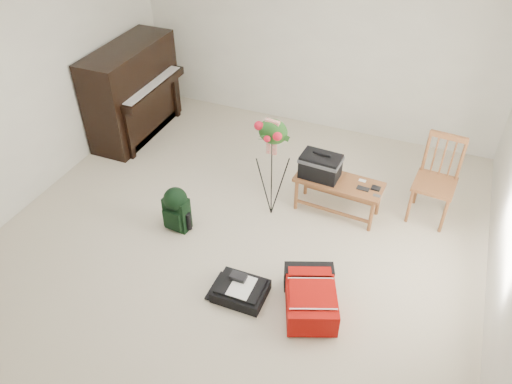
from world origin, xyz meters
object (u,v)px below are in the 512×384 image
at_px(piano, 134,93).
at_px(dining_chair, 436,181).
at_px(black_duffel, 241,290).
at_px(red_suitcase, 312,294).
at_px(green_backpack, 176,207).
at_px(bench, 326,171).
at_px(flower_stand, 272,169).

distance_m(piano, dining_chair, 4.03).
distance_m(dining_chair, black_duffel, 2.43).
bearing_deg(dining_chair, piano, -179.53).
bearing_deg(red_suitcase, green_backpack, 142.61).
bearing_deg(piano, bench, -12.86).
bearing_deg(flower_stand, bench, 37.69).
distance_m(piano, bench, 2.96).
bearing_deg(dining_chair, flower_stand, -153.78).
height_order(red_suitcase, flower_stand, flower_stand).
height_order(red_suitcase, green_backpack, green_backpack).
distance_m(bench, green_backpack, 1.67).
xyz_separation_m(red_suitcase, flower_stand, (-0.82, 1.09, 0.46)).
xyz_separation_m(red_suitcase, green_backpack, (-1.67, 0.48, 0.14)).
bearing_deg(black_duffel, dining_chair, 51.25).
distance_m(red_suitcase, flower_stand, 1.44).
distance_m(red_suitcase, green_backpack, 1.75).
xyz_separation_m(black_duffel, flower_stand, (-0.16, 1.23, 0.54)).
bearing_deg(flower_stand, dining_chair, 28.80).
distance_m(red_suitcase, black_duffel, 0.67).
bearing_deg(black_duffel, green_backpack, 148.44).
relative_size(dining_chair, green_backpack, 1.88).
bearing_deg(bench, red_suitcase, -74.26).
xyz_separation_m(bench, green_backpack, (-1.38, -0.91, -0.23)).
relative_size(bench, black_duffel, 2.05).
bearing_deg(flower_stand, red_suitcase, -45.63).
height_order(red_suitcase, black_duffel, red_suitcase).
xyz_separation_m(piano, green_backpack, (1.50, -1.57, -0.31)).
height_order(piano, green_backpack, piano).
relative_size(red_suitcase, green_backpack, 1.52).
bearing_deg(dining_chair, red_suitcase, -110.64).
relative_size(red_suitcase, black_duffel, 1.66).
bearing_deg(bench, piano, 170.82).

